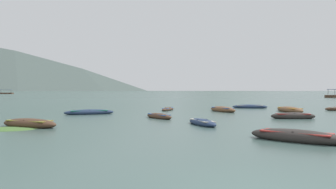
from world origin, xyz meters
TOP-DOWN VIEW (x-y plane):
  - ground_plane at (0.00, 1500.00)m, footprint 6000.00×6000.00m
  - mountain_1 at (-739.81, 1839.12)m, footprint 2277.77×2277.77m
  - mountain_2 at (-160.58, 2001.55)m, footprint 887.61×887.61m
  - mountain_3 at (527.10, 2152.12)m, footprint 1071.57×1071.57m
  - rowboat_1 at (-0.96, 16.69)m, footprint 2.23×3.07m
  - rowboat_2 at (-6.70, 21.01)m, footprint 4.33×2.13m
  - rowboat_3 at (0.46, 25.56)m, footprint 1.91×3.23m
  - rowboat_5 at (11.80, 22.25)m, footprint 1.49×4.23m
  - rowboat_6 at (-8.50, 11.91)m, footprint 3.81×2.72m
  - rowboat_7 at (8.70, 15.54)m, footprint 3.29×1.42m
  - rowboat_9 at (10.18, 28.56)m, footprint 4.05×1.95m
  - rowboat_11 at (5.57, 23.26)m, footprint 2.33×4.00m
  - rowboat_12 at (1.34, 12.09)m, footprint 1.64×3.32m
  - rowboat_13 at (3.95, 6.00)m, footprint 3.52×3.46m
  - ferry_0 at (-77.13, 172.95)m, footprint 7.81×3.26m
  - weed_patch_0 at (-9.14, 11.07)m, footprint 2.88×2.31m

SIDE VIEW (x-z plane):
  - ground_plane at x=0.00m, z-range 0.00..0.00m
  - weed_patch_0 at x=-9.14m, z-range -0.07..0.07m
  - rowboat_3 at x=0.46m, z-range -0.07..0.31m
  - rowboat_12 at x=1.34m, z-range -0.08..0.36m
  - rowboat_1 at x=-0.96m, z-range -0.08..0.38m
  - rowboat_2 at x=-6.70m, z-range -0.10..0.42m
  - rowboat_9 at x=10.18m, z-range -0.10..0.42m
  - rowboat_7 at x=8.70m, z-range -0.11..0.47m
  - rowboat_13 at x=3.95m, z-range -0.11..0.48m
  - rowboat_6 at x=-8.50m, z-range -0.11..0.49m
  - rowboat_11 at x=5.57m, z-range -0.12..0.50m
  - rowboat_5 at x=11.80m, z-range -0.12..0.50m
  - ferry_0 at x=-77.13m, z-range -0.82..1.71m
  - mountain_3 at x=527.10m, z-range 0.00..261.70m
  - mountain_2 at x=-160.58m, z-range 0.00..266.52m
  - mountain_1 at x=-739.81m, z-range 0.00..552.11m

